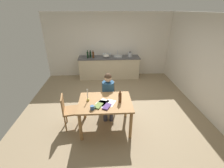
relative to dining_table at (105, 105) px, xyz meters
name	(u,v)px	position (x,y,z in m)	size (l,w,h in m)	color
ground_plane	(112,107)	(0.22, 0.89, -0.66)	(5.20, 5.20, 0.04)	#937F60
wall_back	(109,45)	(0.22, 3.49, 0.66)	(5.20, 0.12, 2.60)	silver
wall_right	(206,64)	(2.82, 0.89, 0.66)	(0.12, 5.20, 2.60)	silver
kitchen_counter	(109,67)	(0.22, 3.13, -0.19)	(2.49, 0.64, 0.90)	beige
dining_table	(105,105)	(0.00, 0.00, 0.00)	(1.23, 0.91, 0.75)	#9E7042
chair_at_table	(108,96)	(0.09, 0.70, -0.16)	(0.42, 0.42, 0.86)	#9E7042
person_seated	(108,92)	(0.09, 0.55, 0.04)	(0.33, 0.60, 1.19)	navy
chair_side_empty	(69,110)	(-0.87, 0.08, -0.15)	(0.46, 0.46, 0.87)	#9E7042
coffee_mug	(92,108)	(-0.28, -0.30, 0.15)	(0.13, 0.09, 0.09)	#33598C
candlestick	(88,98)	(-0.40, 0.05, 0.20)	(0.06, 0.06, 0.30)	gold
book_magazine	(98,106)	(-0.15, -0.18, 0.12)	(0.14, 0.23, 0.03)	olive
book_cookery	(107,107)	(0.03, -0.23, 0.12)	(0.12, 0.24, 0.03)	#533475
paper_letter	(110,103)	(0.11, -0.07, 0.11)	(0.21, 0.30, 0.00)	white
paper_bill	(103,102)	(-0.06, -0.03, 0.11)	(0.21, 0.30, 0.00)	white
paper_envelope	(102,104)	(-0.07, -0.10, 0.11)	(0.21, 0.30, 0.00)	white
wine_bottle_on_table	(120,97)	(0.34, -0.05, 0.23)	(0.08, 0.08, 0.30)	#593319
sink_unit	(118,56)	(0.59, 3.13, 0.28)	(0.36, 0.36, 0.24)	#B2B7BC
bottle_oil	(88,55)	(-0.64, 3.03, 0.39)	(0.07, 0.07, 0.31)	black
bottle_vinegar	(90,54)	(-0.54, 3.14, 0.38)	(0.07, 0.07, 0.29)	black
bottle_wine_red	(93,55)	(-0.42, 3.05, 0.39)	(0.08, 0.08, 0.29)	#593319
mixing_bowl	(106,56)	(0.10, 3.10, 0.32)	(0.25, 0.25, 0.11)	white
stovetop_kettle	(130,54)	(1.08, 3.13, 0.36)	(0.18, 0.18, 0.22)	#B7BABF
wine_glass_near_sink	(110,53)	(0.27, 3.28, 0.37)	(0.07, 0.07, 0.15)	silver
wine_glass_by_kettle	(108,53)	(0.16, 3.28, 0.37)	(0.07, 0.07, 0.15)	silver
wine_glass_back_left	(105,53)	(0.07, 3.28, 0.37)	(0.07, 0.07, 0.15)	silver
wine_glass_back_right	(103,54)	(-0.02, 3.28, 0.37)	(0.07, 0.07, 0.15)	silver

